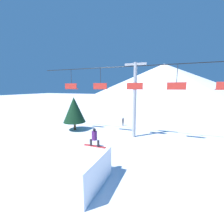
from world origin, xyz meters
The scene contains 7 objects.
ground_plane centered at (0.00, 0.00, 0.00)m, with size 220.00×220.00×0.00m, color white.
mountain_ridge centered at (0.00, 87.94, 9.62)m, with size 89.59×89.59×19.25m.
snow_ramp centered at (0.19, 0.38, 0.96)m, with size 2.27×3.45×1.92m.
snowboarder centered at (0.26, 1.76, 2.53)m, with size 1.57×0.35×1.25m.
chairlift centered at (0.95, 10.22, 5.34)m, with size 25.26×0.44×8.51m.
pine_tree_near centered at (-7.33, 10.17, 2.80)m, with size 2.99×2.99×4.52m.
distant_skier centered at (-1.82, 14.80, 0.67)m, with size 0.24×0.24×1.23m.
Camera 1 is at (4.80, -6.60, 5.81)m, focal length 24.00 mm.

